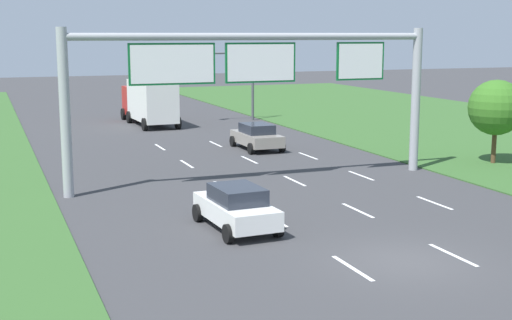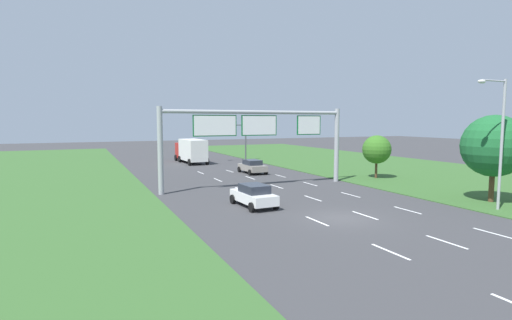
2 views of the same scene
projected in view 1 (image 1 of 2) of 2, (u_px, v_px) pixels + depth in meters
The scene contains 10 objects.
ground_plane at pixel (404, 261), 21.34m from camera, with size 200.00×200.00×0.00m, color #38383A.
lane_dashes_inner_left at pixel (309, 240), 23.48m from camera, with size 0.14×44.40×0.01m.
lane_dashes_inner_right at pixel (400, 230), 24.71m from camera, with size 0.14×44.40×0.01m.
lane_dashes_slip at pixel (483, 221), 25.95m from camera, with size 0.14×44.40×0.01m.
car_near_red at pixel (257, 136), 41.87m from camera, with size 2.16×4.15×1.51m.
car_lead_silver at pixel (236, 207), 24.73m from camera, with size 2.18×4.19×1.54m.
box_truck at pixel (149, 101), 53.11m from camera, with size 2.90×8.34×3.31m.
sign_gantry at pixel (256, 74), 31.83m from camera, with size 17.24×0.44×7.00m.
traffic_light_mast at pixel (229, 71), 54.79m from camera, with size 4.76×0.49×5.60m.
roadside_tree_mid at pixel (496, 108), 36.76m from camera, with size 2.87×2.87×4.40m.
Camera 1 is at (-11.47, -17.54, 6.73)m, focal length 50.00 mm.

